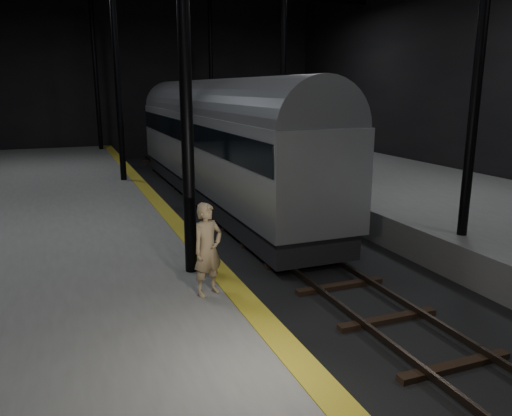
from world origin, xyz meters
TOP-DOWN VIEW (x-y plane):
  - ground at (0.00, 0.00)m, footprint 44.00×44.00m
  - platform_left at (-7.50, 0.00)m, footprint 9.00×43.80m
  - platform_right at (7.50, 0.00)m, footprint 9.00×43.80m
  - tactile_strip at (-3.25, 0.00)m, footprint 0.50×43.80m
  - track at (0.00, 0.00)m, footprint 2.40×43.00m
  - train at (-0.00, 6.53)m, footprint 2.89×19.30m
  - woman at (-3.80, -5.37)m, footprint 0.78×0.66m

SIDE VIEW (x-z plane):
  - ground at x=0.00m, z-range 0.00..0.00m
  - track at x=0.00m, z-range -0.05..0.19m
  - platform_left at x=-7.50m, z-range 0.00..1.00m
  - platform_right at x=7.50m, z-range 0.00..1.00m
  - tactile_strip at x=-3.25m, z-range 1.00..1.01m
  - woman at x=-3.80m, z-range 1.00..2.82m
  - train at x=0.00m, z-range 0.30..5.46m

